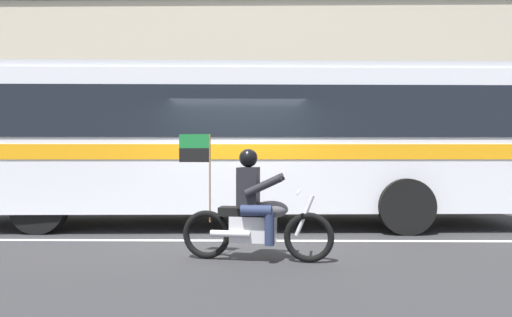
{
  "coord_description": "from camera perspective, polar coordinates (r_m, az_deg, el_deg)",
  "views": [
    {
      "loc": [
        0.44,
        -8.18,
        1.5
      ],
      "look_at": [
        0.33,
        -0.63,
        1.41
      ],
      "focal_mm": 31.11,
      "sensor_mm": 36.0,
      "label": 1
    }
  ],
  "objects": [
    {
      "name": "office_building_facade",
      "position": [
        16.04,
        -0.81,
        14.51
      ],
      "size": [
        28.0,
        0.89,
        10.66
      ],
      "color": "#B2A893",
      "rests_on": "ground_plane"
    },
    {
      "name": "fire_hydrant",
      "position": [
        13.24,
        -25.46,
        -3.65
      ],
      "size": [
        0.22,
        0.3,
        0.75
      ],
      "color": "#4C8C3F",
      "rests_on": "sidewalk_curb"
    },
    {
      "name": "lane_center_stripe",
      "position": [
        7.74,
        -2.51,
        -10.49
      ],
      "size": [
        26.6,
        0.14,
        0.01
      ],
      "primitive_type": "cube",
      "color": "silver",
      "rests_on": "ground_plane"
    },
    {
      "name": "transit_bus",
      "position": [
        9.4,
        -2.55,
        3.0
      ],
      "size": [
        11.72,
        2.96,
        3.22
      ],
      "color": "silver",
      "rests_on": "ground_plane"
    },
    {
      "name": "ground_plane",
      "position": [
        8.33,
        -2.27,
        -9.71
      ],
      "size": [
        60.0,
        60.0,
        0.0
      ],
      "primitive_type": "plane",
      "color": "#2B2B2D"
    },
    {
      "name": "sidewalk_curb",
      "position": [
        13.36,
        -1.09,
        -5.45
      ],
      "size": [
        28.0,
        3.8,
        0.15
      ],
      "primitive_type": "cube",
      "color": "gray",
      "rests_on": "ground_plane"
    },
    {
      "name": "motorcycle_with_rider",
      "position": [
        6.24,
        -0.13,
        -7.02
      ],
      "size": [
        2.18,
        0.68,
        1.78
      ],
      "color": "black",
      "rests_on": "ground_plane"
    }
  ]
}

